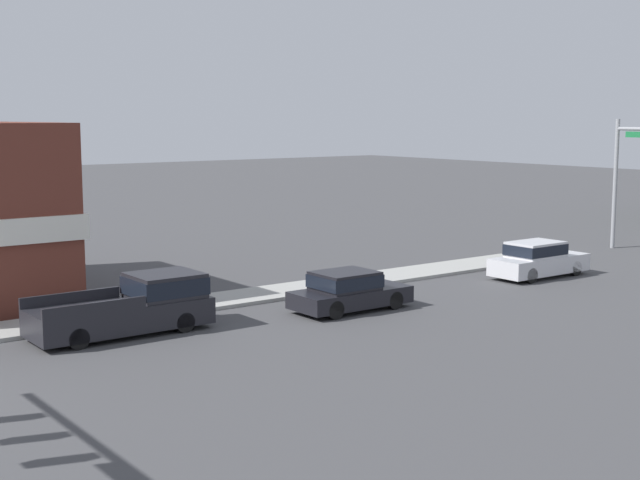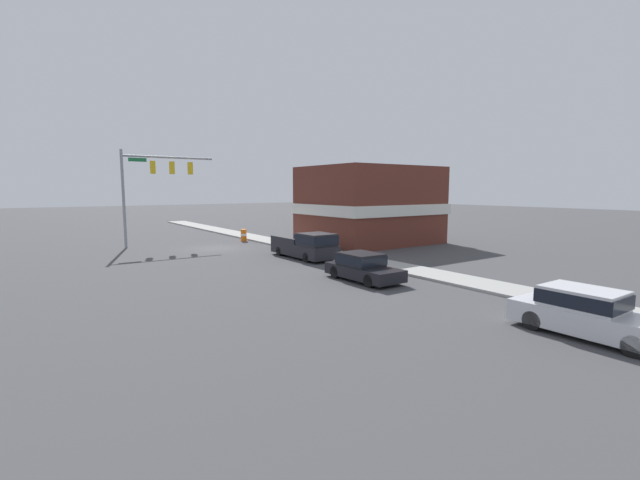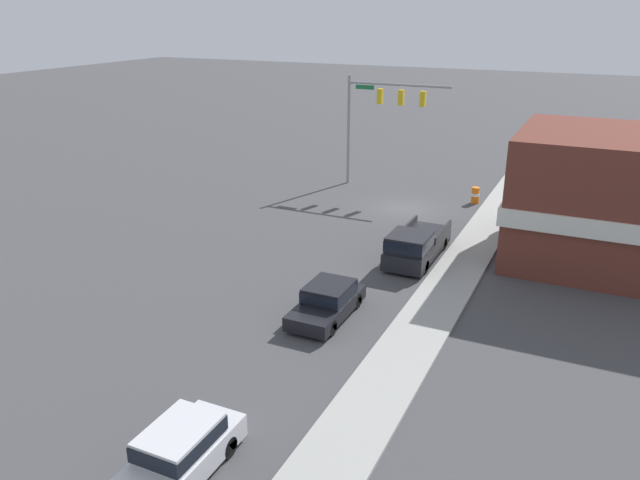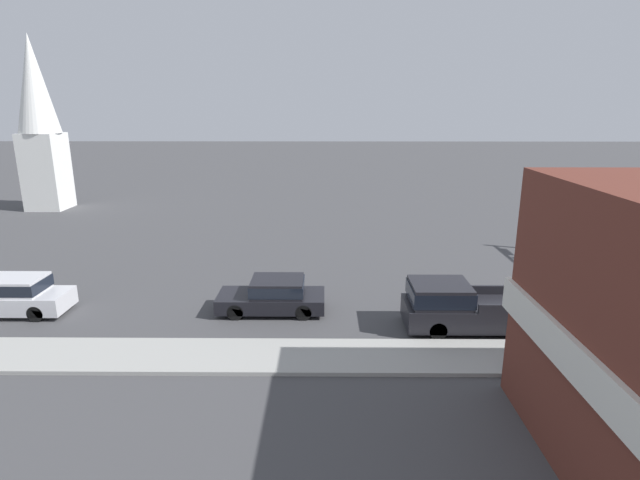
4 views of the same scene
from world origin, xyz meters
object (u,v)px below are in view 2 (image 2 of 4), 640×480
object	(u,v)px
car_lead	(363,266)
pickup_truck_parked	(308,246)
car_second_ahead	(587,312)
construction_barrel	(244,235)

from	to	relation	value
car_lead	pickup_truck_parked	xyz separation A→B (m)	(-1.55, -7.53, 0.16)
car_second_ahead	construction_barrel	distance (m)	30.10
car_lead	car_second_ahead	xyz separation A→B (m)	(-0.30, 10.78, 0.06)
car_second_ahead	pickup_truck_parked	world-z (taller)	pickup_truck_parked
car_second_ahead	pickup_truck_parked	bearing A→B (deg)	-93.91
construction_barrel	car_second_ahead	bearing A→B (deg)	86.39
car_lead	construction_barrel	size ratio (longest dim) A/B	4.03
pickup_truck_parked	car_lead	bearing A→B (deg)	78.35
car_second_ahead	construction_barrel	bearing A→B (deg)	-93.61
car_second_ahead	construction_barrel	xyz separation A→B (m)	(-1.90, -30.04, -0.26)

